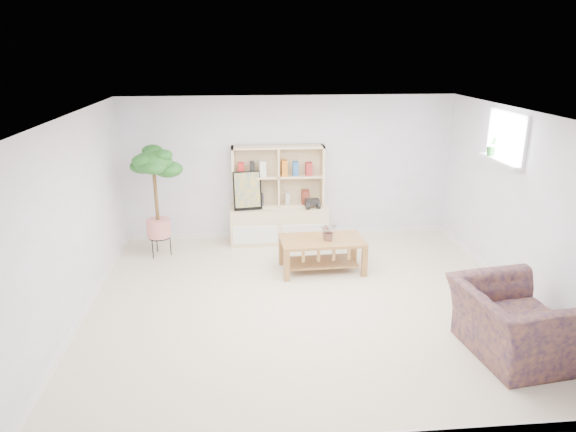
{
  "coord_description": "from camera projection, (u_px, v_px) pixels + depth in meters",
  "views": [
    {
      "loc": [
        -0.77,
        -5.87,
        3.13
      ],
      "look_at": [
        -0.18,
        0.59,
        0.99
      ],
      "focal_mm": 32.0,
      "sensor_mm": 36.0,
      "label": 1
    }
  ],
  "objects": [
    {
      "name": "table_plant",
      "position": [
        328.0,
        231.0,
        7.34
      ],
      "size": [
        0.31,
        0.29,
        0.27
      ],
      "primitive_type": "imported",
      "rotation": [
        0.0,
        0.0,
        0.45
      ],
      "color": "#1F6A24",
      "rests_on": "coffee_table"
    },
    {
      "name": "sill_plant",
      "position": [
        492.0,
        146.0,
        7.07
      ],
      "size": [
        0.17,
        0.14,
        0.27
      ],
      "primitive_type": "imported",
      "rotation": [
        0.0,
        0.0,
        -0.18
      ],
      "color": "#1A441F",
      "rests_on": "window_sill"
    },
    {
      "name": "toy_truck",
      "position": [
        312.0,
        203.0,
        8.45
      ],
      "size": [
        0.34,
        0.25,
        0.17
      ],
      "primitive_type": null,
      "rotation": [
        0.0,
        0.0,
        0.1
      ],
      "color": "black",
      "rests_on": "storage_unit"
    },
    {
      "name": "storage_unit",
      "position": [
        279.0,
        196.0,
        8.45
      ],
      "size": [
        1.61,
        0.54,
        1.61
      ],
      "primitive_type": null,
      "color": "#D7BA7C",
      "rests_on": "floor"
    },
    {
      "name": "armchair",
      "position": [
        514.0,
        318.0,
        5.37
      ],
      "size": [
        1.17,
        1.3,
        0.87
      ],
      "primitive_type": "imported",
      "rotation": [
        0.0,
        0.0,
        1.7
      ],
      "color": "#10113B",
      "rests_on": "floor"
    },
    {
      "name": "poster",
      "position": [
        247.0,
        191.0,
        8.29
      ],
      "size": [
        0.47,
        0.17,
        0.63
      ],
      "primitive_type": null,
      "rotation": [
        0.0,
        0.0,
        0.13
      ],
      "color": "yellow",
      "rests_on": "storage_unit"
    },
    {
      "name": "ceiling",
      "position": [
        309.0,
        115.0,
        5.85
      ],
      "size": [
        5.5,
        5.0,
        0.01
      ],
      "primitive_type": "cube",
      "color": "white",
      "rests_on": "walls"
    },
    {
      "name": "floor_tree",
      "position": [
        156.0,
        203.0,
        7.85
      ],
      "size": [
        0.69,
        0.69,
        1.73
      ],
      "primitive_type": null,
      "rotation": [
        0.0,
        0.0,
        -0.08
      ],
      "color": "#1A441F",
      "rests_on": "floor"
    },
    {
      "name": "coffee_table",
      "position": [
        322.0,
        255.0,
        7.5
      ],
      "size": [
        1.23,
        0.71,
        0.49
      ],
      "primitive_type": null,
      "rotation": [
        0.0,
        0.0,
        0.05
      ],
      "color": "brown",
      "rests_on": "floor"
    },
    {
      "name": "window",
      "position": [
        507.0,
        137.0,
        6.77
      ],
      "size": [
        0.1,
        0.98,
        0.68
      ],
      "primitive_type": null,
      "color": "silver",
      "rests_on": "walls"
    },
    {
      "name": "window_sill",
      "position": [
        500.0,
        161.0,
        6.87
      ],
      "size": [
        0.14,
        1.0,
        0.04
      ],
      "primitive_type": "cube",
      "color": "white",
      "rests_on": "walls"
    },
    {
      "name": "walls",
      "position": [
        308.0,
        214.0,
        6.22
      ],
      "size": [
        5.51,
        5.01,
        2.4
      ],
      "color": "silver",
      "rests_on": "floor"
    },
    {
      "name": "baseboard",
      "position": [
        306.0,
        299.0,
        6.58
      ],
      "size": [
        5.5,
        5.0,
        0.1
      ],
      "primitive_type": null,
      "color": "white",
      "rests_on": "floor"
    },
    {
      "name": "floor",
      "position": [
        306.0,
        303.0,
        6.6
      ],
      "size": [
        5.5,
        5.0,
        0.01
      ],
      "primitive_type": "cube",
      "color": "beige",
      "rests_on": "ground"
    }
  ]
}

